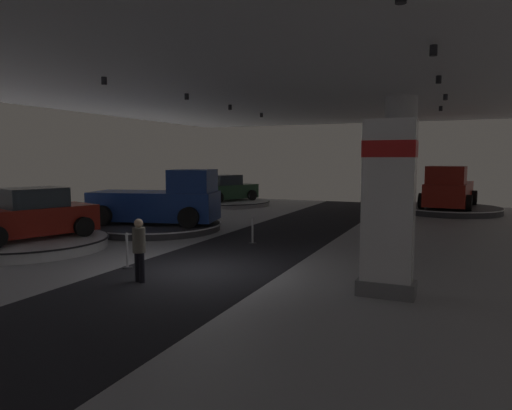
{
  "coord_description": "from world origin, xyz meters",
  "views": [
    {
      "loc": [
        6.4,
        -10.89,
        3.06
      ],
      "look_at": [
        -0.21,
        4.41,
        1.4
      ],
      "focal_mm": 32.8,
      "sensor_mm": 36.0,
      "label": 1
    }
  ],
  "objects_px": {
    "display_platform_deep_right": "(449,209)",
    "display_platform_deep_left": "(226,202)",
    "display_platform_near_left": "(30,243)",
    "display_car_near_left": "(30,216)",
    "display_car_deep_left": "(226,189)",
    "pickup_truck_deep_right": "(449,190)",
    "visitor_walking_near": "(139,246)",
    "brand_sign_pylon": "(388,206)",
    "pickup_truck_mid_left": "(162,201)",
    "column_right": "(400,166)",
    "display_platform_mid_left": "(155,226)"
  },
  "relations": [
    {
      "from": "display_car_deep_left",
      "to": "visitor_walking_near",
      "type": "distance_m",
      "value": 19.45
    },
    {
      "from": "display_car_near_left",
      "to": "display_car_deep_left",
      "type": "relative_size",
      "value": 1.0
    },
    {
      "from": "display_car_deep_left",
      "to": "visitor_walking_near",
      "type": "xyz_separation_m",
      "value": [
        6.89,
        -18.18,
        -0.14
      ]
    },
    {
      "from": "display_platform_mid_left",
      "to": "visitor_walking_near",
      "type": "height_order",
      "value": "visitor_walking_near"
    },
    {
      "from": "display_platform_deep_right",
      "to": "pickup_truck_deep_right",
      "type": "xyz_separation_m",
      "value": [
        -0.03,
        -0.32,
        1.1
      ]
    },
    {
      "from": "display_platform_deep_right",
      "to": "visitor_walking_near",
      "type": "xyz_separation_m",
      "value": [
        -6.75,
        -19.11,
        0.71
      ]
    },
    {
      "from": "brand_sign_pylon",
      "to": "display_platform_deep_left",
      "type": "xyz_separation_m",
      "value": [
        -12.66,
        16.96,
        -1.87
      ]
    },
    {
      "from": "display_platform_near_left",
      "to": "display_car_near_left",
      "type": "xyz_separation_m",
      "value": [
        0.01,
        0.03,
        0.93
      ]
    },
    {
      "from": "display_platform_deep_right",
      "to": "display_car_deep_left",
      "type": "relative_size",
      "value": 1.24
    },
    {
      "from": "display_platform_deep_right",
      "to": "display_car_near_left",
      "type": "bearing_deg",
      "value": -126.85
    },
    {
      "from": "column_right",
      "to": "display_platform_deep_right",
      "type": "bearing_deg",
      "value": 78.78
    },
    {
      "from": "display_platform_deep_right",
      "to": "pickup_truck_deep_right",
      "type": "relative_size",
      "value": 1.04
    },
    {
      "from": "column_right",
      "to": "display_platform_deep_right",
      "type": "xyz_separation_m",
      "value": [
        1.76,
        8.86,
        -2.55
      ]
    },
    {
      "from": "display_car_near_left",
      "to": "display_platform_deep_left",
      "type": "bearing_deg",
      "value": 92.94
    },
    {
      "from": "column_right",
      "to": "display_platform_deep_left",
      "type": "xyz_separation_m",
      "value": [
        -11.87,
        7.95,
        -2.59
      ]
    },
    {
      "from": "brand_sign_pylon",
      "to": "display_platform_near_left",
      "type": "bearing_deg",
      "value": 176.34
    },
    {
      "from": "brand_sign_pylon",
      "to": "display_car_near_left",
      "type": "bearing_deg",
      "value": 176.2
    },
    {
      "from": "pickup_truck_deep_right",
      "to": "display_car_near_left",
      "type": "distance_m",
      "value": 21.07
    },
    {
      "from": "pickup_truck_mid_left",
      "to": "display_car_deep_left",
      "type": "height_order",
      "value": "pickup_truck_mid_left"
    },
    {
      "from": "display_platform_deep_right",
      "to": "display_platform_deep_left",
      "type": "relative_size",
      "value": 0.98
    },
    {
      "from": "display_platform_deep_right",
      "to": "display_platform_near_left",
      "type": "height_order",
      "value": "display_platform_near_left"
    },
    {
      "from": "column_right",
      "to": "display_platform_deep_left",
      "type": "distance_m",
      "value": 14.52
    },
    {
      "from": "visitor_walking_near",
      "to": "display_car_near_left",
      "type": "bearing_deg",
      "value": 161.4
    },
    {
      "from": "pickup_truck_mid_left",
      "to": "visitor_walking_near",
      "type": "distance_m",
      "value": 8.55
    },
    {
      "from": "pickup_truck_deep_right",
      "to": "display_platform_deep_left",
      "type": "relative_size",
      "value": 0.95
    },
    {
      "from": "brand_sign_pylon",
      "to": "display_platform_deep_left",
      "type": "relative_size",
      "value": 0.68
    },
    {
      "from": "display_platform_deep_left",
      "to": "visitor_walking_near",
      "type": "bearing_deg",
      "value": -69.32
    },
    {
      "from": "display_car_deep_left",
      "to": "display_platform_deep_right",
      "type": "bearing_deg",
      "value": 3.9
    },
    {
      "from": "visitor_walking_near",
      "to": "display_car_deep_left",
      "type": "bearing_deg",
      "value": 110.75
    },
    {
      "from": "display_car_near_left",
      "to": "display_platform_mid_left",
      "type": "height_order",
      "value": "display_car_near_left"
    },
    {
      "from": "column_right",
      "to": "display_platform_mid_left",
      "type": "bearing_deg",
      "value": -162.79
    },
    {
      "from": "display_platform_deep_left",
      "to": "visitor_walking_near",
      "type": "xyz_separation_m",
      "value": [
        6.88,
        -18.21,
        0.75
      ]
    },
    {
      "from": "display_platform_deep_right",
      "to": "visitor_walking_near",
      "type": "relative_size",
      "value": 3.57
    },
    {
      "from": "display_car_near_left",
      "to": "display_platform_deep_left",
      "type": "xyz_separation_m",
      "value": [
        -0.83,
        16.18,
        -0.98
      ]
    },
    {
      "from": "display_platform_deep_right",
      "to": "display_platform_near_left",
      "type": "bearing_deg",
      "value": -126.82
    },
    {
      "from": "display_platform_deep_left",
      "to": "display_car_near_left",
      "type": "bearing_deg",
      "value": -87.06
    },
    {
      "from": "pickup_truck_deep_right",
      "to": "pickup_truck_mid_left",
      "type": "distance_m",
      "value": 15.97
    },
    {
      "from": "display_platform_deep_left",
      "to": "display_platform_near_left",
      "type": "bearing_deg",
      "value": -87.1
    },
    {
      "from": "display_platform_deep_left",
      "to": "visitor_walking_near",
      "type": "height_order",
      "value": "visitor_walking_near"
    },
    {
      "from": "display_car_near_left",
      "to": "visitor_walking_near",
      "type": "relative_size",
      "value": 2.86
    },
    {
      "from": "brand_sign_pylon",
      "to": "display_car_near_left",
      "type": "distance_m",
      "value": 11.89
    },
    {
      "from": "pickup_truck_mid_left",
      "to": "display_platform_deep_left",
      "type": "height_order",
      "value": "pickup_truck_mid_left"
    },
    {
      "from": "display_platform_near_left",
      "to": "display_platform_mid_left",
      "type": "bearing_deg",
      "value": 75.59
    },
    {
      "from": "display_car_deep_left",
      "to": "pickup_truck_mid_left",
      "type": "bearing_deg",
      "value": -77.07
    },
    {
      "from": "pickup_truck_deep_right",
      "to": "display_platform_near_left",
      "type": "relative_size",
      "value": 1.07
    },
    {
      "from": "display_platform_mid_left",
      "to": "display_car_deep_left",
      "type": "relative_size",
      "value": 1.24
    },
    {
      "from": "display_platform_deep_right",
      "to": "display_platform_deep_left",
      "type": "xyz_separation_m",
      "value": [
        -13.63,
        -0.9,
        -0.04
      ]
    },
    {
      "from": "display_platform_deep_right",
      "to": "display_car_deep_left",
      "type": "xyz_separation_m",
      "value": [
        -13.64,
        -0.93,
        0.85
      ]
    },
    {
      "from": "column_right",
      "to": "pickup_truck_mid_left",
      "type": "xyz_separation_m",
      "value": [
        -9.39,
        -2.93,
        -1.52
      ]
    },
    {
      "from": "display_platform_near_left",
      "to": "display_car_near_left",
      "type": "distance_m",
      "value": 0.93
    }
  ]
}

